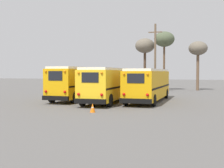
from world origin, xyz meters
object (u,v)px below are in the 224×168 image
at_px(bare_tree_1, 145,47).
at_px(bare_tree_0, 164,40).
at_px(school_bus_1, 109,83).
at_px(school_bus_0, 81,82).
at_px(traffic_cone, 93,108).
at_px(school_bus_2, 148,84).
at_px(utility_pole, 155,57).
at_px(bare_tree_2, 198,50).

bearing_deg(bare_tree_1, bare_tree_0, -22.57).
bearing_deg(school_bus_1, school_bus_0, 153.19).
bearing_deg(traffic_cone, school_bus_0, 116.99).
height_order(bare_tree_1, traffic_cone, bare_tree_1).
bearing_deg(school_bus_0, traffic_cone, -63.01).
xyz_separation_m(school_bus_1, school_bus_2, (3.37, 1.33, -0.05)).
height_order(utility_pole, bare_tree_2, utility_pole).
bearing_deg(school_bus_2, school_bus_0, 176.85).
xyz_separation_m(school_bus_0, utility_pole, (5.85, 11.00, 2.92)).
bearing_deg(bare_tree_1, school_bus_0, -102.07).
bearing_deg(utility_pole, bare_tree_0, 80.61).
relative_size(school_bus_1, bare_tree_0, 1.16).
height_order(school_bus_0, utility_pole, utility_pole).
relative_size(bare_tree_0, traffic_cone, 14.33).
distance_m(bare_tree_0, bare_tree_2, 5.19).
height_order(school_bus_2, bare_tree_0, bare_tree_0).
distance_m(school_bus_0, traffic_cone, 9.45).
xyz_separation_m(school_bus_2, utility_pole, (-0.89, 11.37, 3.04)).
distance_m(school_bus_1, traffic_cone, 6.82).
bearing_deg(utility_pole, bare_tree_2, 48.55).
bearing_deg(bare_tree_1, school_bus_2, -79.41).
height_order(school_bus_2, utility_pole, utility_pole).
bearing_deg(bare_tree_1, traffic_cone, -88.43).
height_order(school_bus_1, bare_tree_1, bare_tree_1).
bearing_deg(utility_pole, school_bus_0, -117.98).
bearing_deg(school_bus_2, traffic_cone, -107.39).
bearing_deg(utility_pole, school_bus_1, -101.04).
bearing_deg(traffic_cone, bare_tree_0, 84.39).
bearing_deg(utility_pole, traffic_cone, -94.75).
height_order(school_bus_0, bare_tree_0, bare_tree_0).
xyz_separation_m(school_bus_2, bare_tree_2, (4.53, 17.51, 4.36)).
height_order(bare_tree_2, traffic_cone, bare_tree_2).
relative_size(bare_tree_0, bare_tree_1, 1.09).
distance_m(school_bus_1, utility_pole, 13.28).
distance_m(school_bus_2, bare_tree_2, 18.60).
relative_size(school_bus_0, traffic_cone, 17.42).
distance_m(school_bus_0, bare_tree_2, 20.94).
xyz_separation_m(school_bus_1, bare_tree_0, (3.20, 17.08, 5.65)).
bearing_deg(traffic_cone, school_bus_2, 72.61).
distance_m(utility_pole, bare_tree_1, 6.36).
xyz_separation_m(school_bus_2, traffic_cone, (-2.49, -7.96, -1.31)).
xyz_separation_m(bare_tree_0, traffic_cone, (-2.33, -23.70, -7.01)).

